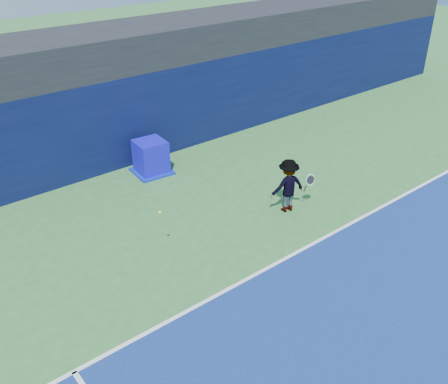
{
  "coord_description": "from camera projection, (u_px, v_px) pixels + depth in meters",
  "views": [
    {
      "loc": [
        -6.89,
        -3.79,
        7.46
      ],
      "look_at": [
        0.38,
        5.2,
        1.0
      ],
      "focal_mm": 40.0,
      "sensor_mm": 36.0,
      "label": 1
    }
  ],
  "objects": [
    {
      "name": "tennis_player",
      "position": [
        288.0,
        186.0,
        13.99
      ],
      "size": [
        1.3,
        0.82,
        1.58
      ],
      "color": "silver",
      "rests_on": "ground"
    },
    {
      "name": "baseline",
      "position": [
        269.0,
        267.0,
        12.02
      ],
      "size": [
        24.0,
        0.1,
        0.01
      ],
      "primitive_type": "cube",
      "color": "white",
      "rests_on": "ground"
    },
    {
      "name": "tennis_ball",
      "position": [
        160.0,
        212.0,
        11.91
      ],
      "size": [
        0.08,
        0.08,
        0.08
      ],
      "color": "#CEE519",
      "rests_on": "ground"
    },
    {
      "name": "equipment_cart",
      "position": [
        151.0,
        158.0,
        16.22
      ],
      "size": [
        1.26,
        1.26,
        1.11
      ],
      "color": "#150DC1",
      "rests_on": "ground"
    },
    {
      "name": "ground",
      "position": [
        372.0,
        339.0,
        9.99
      ],
      "size": [
        80.0,
        80.0,
        0.0
      ],
      "primitive_type": "plane",
      "color": "#347233",
      "rests_on": "ground"
    },
    {
      "name": "back_wall_assembly",
      "position": [
        114.0,
        121.0,
        16.38
      ],
      "size": [
        36.0,
        1.03,
        3.0
      ],
      "color": "#090F36",
      "rests_on": "ground"
    },
    {
      "name": "stadium_band",
      "position": [
        92.0,
        51.0,
        16.04
      ],
      "size": [
        36.0,
        3.0,
        1.2
      ],
      "primitive_type": "cube",
      "color": "black",
      "rests_on": "back_wall_assembly"
    }
  ]
}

